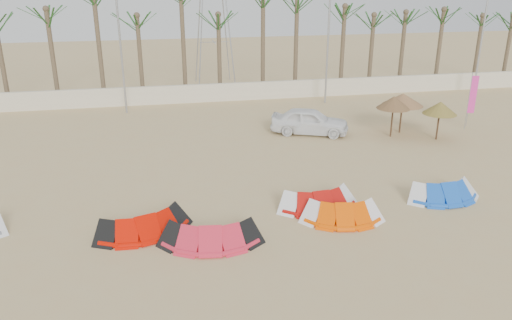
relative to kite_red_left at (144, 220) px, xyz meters
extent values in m
plane|color=tan|center=(4.77, -3.08, -0.42)|extent=(120.00, 120.00, 0.00)
cube|color=beige|center=(4.77, 18.92, 0.23)|extent=(60.00, 0.30, 1.30)
cylinder|color=brown|center=(-9.23, 20.42, 2.83)|extent=(0.32, 0.32, 6.50)
cylinder|color=brown|center=(0.77, 20.42, 2.83)|extent=(0.32, 0.32, 6.50)
ellipsoid|color=#194719|center=(0.77, 20.42, 6.08)|extent=(4.00, 4.00, 2.40)
cylinder|color=brown|center=(10.77, 20.42, 2.83)|extent=(0.32, 0.32, 6.50)
ellipsoid|color=#194719|center=(10.77, 20.42, 6.08)|extent=(4.00, 4.00, 2.40)
cylinder|color=brown|center=(20.77, 20.42, 2.83)|extent=(0.32, 0.32, 6.50)
ellipsoid|color=#194719|center=(20.77, 20.42, 6.08)|extent=(4.00, 4.00, 2.40)
cylinder|color=brown|center=(28.77, 20.42, 2.83)|extent=(0.32, 0.32, 6.50)
ellipsoid|color=#194719|center=(28.77, 20.42, 6.08)|extent=(4.00, 4.00, 2.40)
cylinder|color=#A5A8AD|center=(-1.23, 16.92, 5.08)|extent=(0.14, 0.14, 11.00)
cylinder|color=#A5A8AD|center=(12.77, 16.92, 5.08)|extent=(0.14, 0.14, 11.00)
cylinder|color=#A5A8AD|center=(24.77, 16.92, 5.08)|extent=(0.14, 0.14, 11.00)
cylinder|color=red|center=(0.00, -0.31, -0.32)|extent=(3.07, 1.19, 0.20)
cube|color=black|center=(-1.43, -0.21, -0.17)|extent=(0.92, 1.23, 0.40)
cube|color=black|center=(1.43, -0.21, -0.17)|extent=(0.92, 1.23, 0.40)
cylinder|color=red|center=(2.26, -1.54, -0.32)|extent=(3.20, 0.62, 0.20)
cube|color=black|center=(0.82, -1.44, -0.17)|extent=(0.74, 1.17, 0.40)
cube|color=black|center=(3.70, -1.44, -0.17)|extent=(0.74, 1.17, 0.40)
cylinder|color=#B7100B|center=(6.79, 0.37, -0.32)|extent=(2.93, 0.42, 0.20)
cube|color=white|center=(5.48, 0.47, -0.17)|extent=(0.68, 1.14, 0.40)
cube|color=white|center=(8.11, 0.47, -0.17)|extent=(0.68, 1.14, 0.40)
cylinder|color=#FF5200|center=(7.31, -0.88, -0.32)|extent=(2.72, 0.67, 0.20)
cube|color=white|center=(6.08, -0.78, -0.17)|extent=(0.78, 1.19, 0.40)
cube|color=white|center=(8.54, -0.78, -0.17)|extent=(0.78, 1.19, 0.40)
cylinder|color=blue|center=(12.13, 0.09, -0.32)|extent=(2.77, 0.31, 0.20)
cube|color=white|center=(10.89, 0.19, -0.17)|extent=(0.64, 1.12, 0.40)
cube|color=white|center=(13.38, 0.19, -0.17)|extent=(0.64, 1.12, 0.40)
cylinder|color=#4C331E|center=(13.83, 8.52, 0.71)|extent=(0.10, 0.10, 2.26)
cone|color=brown|center=(13.83, 8.52, 1.59)|extent=(1.90, 1.90, 0.70)
cylinder|color=#4C331E|center=(16.13, 7.51, 0.62)|extent=(0.10, 0.10, 2.08)
cone|color=olive|center=(16.13, 7.51, 1.41)|extent=(1.87, 1.87, 0.70)
cylinder|color=#4C331E|center=(14.71, 9.15, 0.70)|extent=(0.10, 0.10, 2.24)
cone|color=#9C6C43|center=(14.71, 9.15, 1.57)|extent=(2.38, 2.38, 0.70)
cylinder|color=#A5A8AD|center=(18.82, 8.94, 1.29)|extent=(0.04, 0.04, 3.43)
cube|color=#E9329F|center=(19.04, 8.94, 1.71)|extent=(0.42, 0.09, 2.23)
cylinder|color=#A5A8AD|center=(19.29, 9.49, 1.06)|extent=(0.04, 0.04, 2.95)
cube|color=black|center=(19.51, 9.49, 1.41)|extent=(0.42, 0.06, 1.92)
imported|color=white|center=(9.41, 9.98, 0.34)|extent=(4.81, 3.37, 1.52)
camera|label=1|loc=(0.73, -16.69, 8.40)|focal=35.00mm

